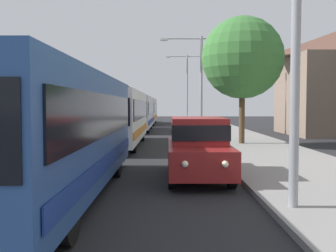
{
  "coord_description": "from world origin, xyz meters",
  "views": [
    {
      "loc": [
        1.47,
        0.51,
        2.29
      ],
      "look_at": [
        1.46,
        14.9,
        1.52
      ],
      "focal_mm": 41.85,
      "sensor_mm": 36.0,
      "label": 1
    }
  ],
  "objects_px": {
    "bus_fourth_in_line": "(145,110)",
    "streetlamp_far": "(187,81)",
    "white_suv": "(198,145)",
    "bus_lead": "(55,130)",
    "bus_middle": "(137,112)",
    "box_truck_oncoming": "(122,110)",
    "streetlamp_mid": "(202,72)",
    "roadside_tree": "(243,58)",
    "bus_second_in_line": "(119,116)"
  },
  "relations": [
    {
      "from": "bus_fourth_in_line",
      "to": "streetlamp_far",
      "type": "relative_size",
      "value": 1.25
    },
    {
      "from": "white_suv",
      "to": "streetlamp_far",
      "type": "xyz_separation_m",
      "value": [
        1.7,
        41.68,
        4.55
      ]
    },
    {
      "from": "bus_lead",
      "to": "bus_middle",
      "type": "relative_size",
      "value": 0.99
    },
    {
      "from": "bus_middle",
      "to": "bus_fourth_in_line",
      "type": "xyz_separation_m",
      "value": [
        0.0,
        12.1,
        0.0
      ]
    },
    {
      "from": "box_truck_oncoming",
      "to": "bus_lead",
      "type": "bearing_deg",
      "value": -85.42
    },
    {
      "from": "streetlamp_mid",
      "to": "roadside_tree",
      "type": "height_order",
      "value": "streetlamp_mid"
    },
    {
      "from": "bus_middle",
      "to": "bus_fourth_in_line",
      "type": "bearing_deg",
      "value": 90.0
    },
    {
      "from": "bus_fourth_in_line",
      "to": "streetlamp_mid",
      "type": "relative_size",
      "value": 1.49
    },
    {
      "from": "roadside_tree",
      "to": "bus_second_in_line",
      "type": "bearing_deg",
      "value": 179.75
    },
    {
      "from": "streetlamp_mid",
      "to": "bus_middle",
      "type": "bearing_deg",
      "value": 144.53
    },
    {
      "from": "bus_middle",
      "to": "roadside_tree",
      "type": "distance_m",
      "value": 15.03
    },
    {
      "from": "bus_fourth_in_line",
      "to": "box_truck_oncoming",
      "type": "xyz_separation_m",
      "value": [
        -3.3,
        3.8,
        0.03
      ]
    },
    {
      "from": "box_truck_oncoming",
      "to": "white_suv",
      "type": "bearing_deg",
      "value": -79.71
    },
    {
      "from": "white_suv",
      "to": "roadside_tree",
      "type": "height_order",
      "value": "roadside_tree"
    },
    {
      "from": "streetlamp_mid",
      "to": "box_truck_oncoming",
      "type": "bearing_deg",
      "value": 113.78
    },
    {
      "from": "box_truck_oncoming",
      "to": "streetlamp_mid",
      "type": "distance_m",
      "value": 21.81
    },
    {
      "from": "bus_fourth_in_line",
      "to": "box_truck_oncoming",
      "type": "relative_size",
      "value": 1.33
    },
    {
      "from": "bus_middle",
      "to": "streetlamp_far",
      "type": "relative_size",
      "value": 1.18
    },
    {
      "from": "roadside_tree",
      "to": "streetlamp_far",
      "type": "bearing_deg",
      "value": 92.69
    },
    {
      "from": "streetlamp_mid",
      "to": "streetlamp_far",
      "type": "distance_m",
      "value": 22.87
    },
    {
      "from": "roadside_tree",
      "to": "bus_lead",
      "type": "bearing_deg",
      "value": -119.17
    },
    {
      "from": "streetlamp_mid",
      "to": "bus_second_in_line",
      "type": "bearing_deg",
      "value": -120.72
    },
    {
      "from": "bus_lead",
      "to": "bus_second_in_line",
      "type": "xyz_separation_m",
      "value": [
        0.0,
        12.39,
        0.0
      ]
    },
    {
      "from": "bus_middle",
      "to": "roadside_tree",
      "type": "height_order",
      "value": "roadside_tree"
    },
    {
      "from": "bus_second_in_line",
      "to": "bus_middle",
      "type": "xyz_separation_m",
      "value": [
        -0.0,
        12.93,
        -0.0
      ]
    },
    {
      "from": "bus_second_in_line",
      "to": "bus_fourth_in_line",
      "type": "height_order",
      "value": "same"
    },
    {
      "from": "box_truck_oncoming",
      "to": "streetlamp_mid",
      "type": "height_order",
      "value": "streetlamp_mid"
    },
    {
      "from": "box_truck_oncoming",
      "to": "streetlamp_far",
      "type": "height_order",
      "value": "streetlamp_far"
    },
    {
      "from": "bus_middle",
      "to": "box_truck_oncoming",
      "type": "distance_m",
      "value": 16.24
    },
    {
      "from": "box_truck_oncoming",
      "to": "roadside_tree",
      "type": "height_order",
      "value": "roadside_tree"
    },
    {
      "from": "bus_lead",
      "to": "streetlamp_far",
      "type": "xyz_separation_m",
      "value": [
        5.4,
        44.33,
        3.89
      ]
    },
    {
      "from": "bus_fourth_in_line",
      "to": "streetlamp_mid",
      "type": "bearing_deg",
      "value": -71.3
    },
    {
      "from": "bus_second_in_line",
      "to": "bus_fourth_in_line",
      "type": "xyz_separation_m",
      "value": [
        0.0,
        25.03,
        0.0
      ]
    },
    {
      "from": "streetlamp_mid",
      "to": "white_suv",
      "type": "bearing_deg",
      "value": -95.16
    },
    {
      "from": "streetlamp_far",
      "to": "bus_lead",
      "type": "bearing_deg",
      "value": -96.94
    },
    {
      "from": "bus_second_in_line",
      "to": "roadside_tree",
      "type": "bearing_deg",
      "value": -0.25
    },
    {
      "from": "bus_lead",
      "to": "bus_middle",
      "type": "distance_m",
      "value": 25.32
    },
    {
      "from": "white_suv",
      "to": "streetlamp_far",
      "type": "distance_m",
      "value": 41.96
    },
    {
      "from": "bus_second_in_line",
      "to": "box_truck_oncoming",
      "type": "height_order",
      "value": "bus_second_in_line"
    },
    {
      "from": "bus_middle",
      "to": "bus_fourth_in_line",
      "type": "distance_m",
      "value": 12.1
    },
    {
      "from": "bus_fourth_in_line",
      "to": "roadside_tree",
      "type": "relative_size",
      "value": 1.59
    },
    {
      "from": "bus_second_in_line",
      "to": "roadside_tree",
      "type": "xyz_separation_m",
      "value": [
        6.9,
        -0.03,
        3.22
      ]
    },
    {
      "from": "streetlamp_mid",
      "to": "roadside_tree",
      "type": "xyz_separation_m",
      "value": [
        1.5,
        -9.12,
        0.05
      ]
    },
    {
      "from": "bus_second_in_line",
      "to": "bus_fourth_in_line",
      "type": "distance_m",
      "value": 25.03
    },
    {
      "from": "white_suv",
      "to": "roadside_tree",
      "type": "relative_size",
      "value": 0.66
    },
    {
      "from": "bus_fourth_in_line",
      "to": "box_truck_oncoming",
      "type": "height_order",
      "value": "bus_fourth_in_line"
    },
    {
      "from": "bus_middle",
      "to": "white_suv",
      "type": "distance_m",
      "value": 22.98
    },
    {
      "from": "bus_second_in_line",
      "to": "streetlamp_mid",
      "type": "bearing_deg",
      "value": 59.28
    },
    {
      "from": "bus_lead",
      "to": "streetlamp_far",
      "type": "relative_size",
      "value": 1.17
    },
    {
      "from": "bus_lead",
      "to": "roadside_tree",
      "type": "distance_m",
      "value": 14.52
    }
  ]
}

